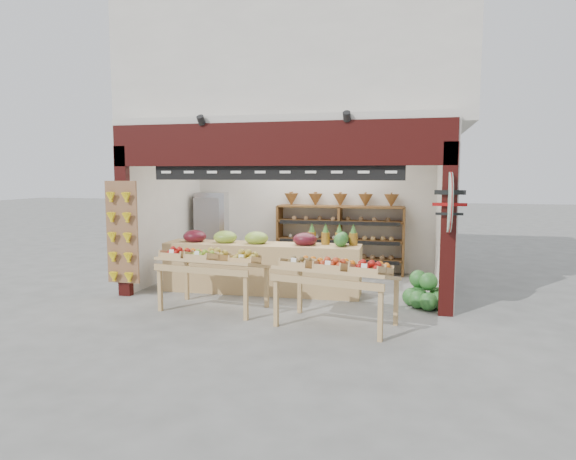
# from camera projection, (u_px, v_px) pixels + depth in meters

# --- Properties ---
(ground) EXTENTS (60.00, 60.00, 0.00)m
(ground) POSITION_uv_depth(u_px,v_px,m) (289.00, 291.00, 9.58)
(ground) COLOR slate
(ground) RESTS_ON ground
(shop_structure) EXTENTS (6.36, 5.12, 5.40)m
(shop_structure) POSITION_uv_depth(u_px,v_px,m) (307.00, 89.00, 10.70)
(shop_structure) COLOR beige
(shop_structure) RESTS_ON ground
(banana_board) EXTENTS (0.60, 0.15, 1.80)m
(banana_board) POSITION_uv_depth(u_px,v_px,m) (121.00, 234.00, 8.97)
(banana_board) COLOR brown
(banana_board) RESTS_ON ground
(gift_sign) EXTENTS (0.04, 0.93, 0.92)m
(gift_sign) POSITION_uv_depth(u_px,v_px,m) (450.00, 202.00, 7.63)
(gift_sign) COLOR silver
(gift_sign) RESTS_ON ground
(back_shelving) EXTENTS (2.78, 0.46, 1.74)m
(back_shelving) POSITION_uv_depth(u_px,v_px,m) (340.00, 223.00, 11.20)
(back_shelving) COLOR brown
(back_shelving) RESTS_ON ground
(refrigerator) EXTENTS (0.79, 0.79, 1.74)m
(refrigerator) POSITION_uv_depth(u_px,v_px,m) (212.00, 230.00, 11.81)
(refrigerator) COLOR #B7B9BE
(refrigerator) RESTS_ON ground
(cardboard_stack) EXTENTS (1.01, 0.73, 0.73)m
(cardboard_stack) POSITION_uv_depth(u_px,v_px,m) (254.00, 266.00, 10.68)
(cardboard_stack) COLOR beige
(cardboard_stack) RESTS_ON ground
(mid_counter) EXTENTS (3.62, 0.80, 1.12)m
(mid_counter) POSITION_uv_depth(u_px,v_px,m) (261.00, 266.00, 9.41)
(mid_counter) COLOR tan
(mid_counter) RESTS_ON ground
(display_table_left) EXTENTS (1.71, 1.08, 1.03)m
(display_table_left) POSITION_uv_depth(u_px,v_px,m) (208.00, 259.00, 8.25)
(display_table_left) COLOR tan
(display_table_left) RESTS_ON ground
(display_table_right) EXTENTS (1.80, 1.24, 1.04)m
(display_table_right) POSITION_uv_depth(u_px,v_px,m) (337.00, 269.00, 7.28)
(display_table_right) COLOR tan
(display_table_right) RESTS_ON ground
(watermelon_pile) EXTENTS (0.73, 0.75, 0.57)m
(watermelon_pile) POSITION_uv_depth(u_px,v_px,m) (425.00, 294.00, 8.40)
(watermelon_pile) COLOR #1B521E
(watermelon_pile) RESTS_ON ground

